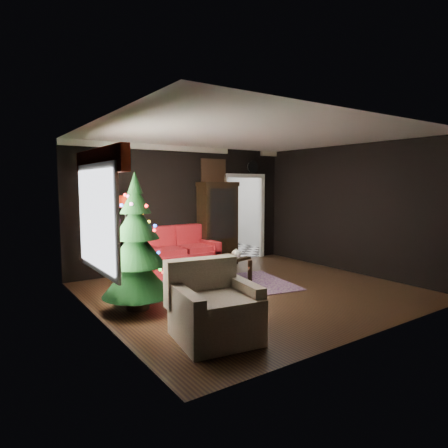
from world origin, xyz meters
TOP-DOWN VIEW (x-y plane):
  - floor at (0.00, 0.00)m, footprint 5.50×5.50m
  - ceiling at (0.00, 0.00)m, footprint 5.50×5.50m
  - wall_back at (0.00, 2.50)m, footprint 5.50×0.00m
  - wall_front at (0.00, -2.50)m, footprint 5.50×0.00m
  - wall_left at (-2.75, 0.00)m, footprint 0.00×5.50m
  - wall_right at (2.75, 0.00)m, footprint 0.00×5.50m
  - doorway at (1.70, 2.50)m, footprint 1.10×0.10m
  - left_window at (-2.71, 0.20)m, footprint 0.05×1.60m
  - valance at (-2.63, 0.20)m, footprint 0.12×2.10m
  - kitchen_floor at (1.70, 4.00)m, footprint 3.00×3.00m
  - kitchen_window at (1.70, 5.45)m, footprint 0.70×0.06m
  - rug at (-0.14, 0.50)m, footprint 2.61×2.09m
  - loveseat at (-0.40, 2.05)m, footprint 1.70×0.90m
  - curio_cabinet at (0.75, 2.27)m, footprint 0.90×0.45m
  - floor_lamp at (-1.58, 2.10)m, footprint 0.37×0.37m
  - christmas_tree at (-2.15, 0.11)m, footprint 1.31×1.31m
  - armchair at (-1.76, -1.48)m, footprint 1.15×1.15m
  - coffee_table at (-0.10, 0.81)m, footprint 1.18×0.88m
  - teapot at (0.08, 0.60)m, footprint 0.25×0.25m
  - cup_a at (-0.47, 0.60)m, footprint 0.09×0.09m
  - cup_b at (-0.52, 0.65)m, footprint 0.09×0.09m
  - book at (0.21, 0.74)m, footprint 0.17×0.09m
  - wall_clock at (1.95, 2.45)m, footprint 0.32×0.32m
  - painting at (0.75, 2.46)m, footprint 0.62×0.05m
  - kitchen_counter at (1.70, 5.20)m, footprint 1.80×0.60m
  - kitchen_table at (1.40, 3.70)m, footprint 0.70×0.70m

SIDE VIEW (x-z plane):
  - floor at x=0.00m, z-range 0.00..0.00m
  - kitchen_floor at x=1.70m, z-range 0.00..0.00m
  - rug at x=-0.14m, z-range 0.00..0.01m
  - coffee_table at x=-0.10m, z-range 0.01..0.48m
  - kitchen_table at x=1.40m, z-range 0.00..0.75m
  - kitchen_counter at x=1.70m, z-range 0.00..0.90m
  - armchair at x=-1.76m, z-range -0.05..0.97m
  - loveseat at x=-0.40m, z-range 0.00..1.00m
  - cup_a at x=-0.47m, z-range 0.48..0.55m
  - cup_b at x=-0.52m, z-range 0.48..0.55m
  - teapot at x=0.08m, z-range 0.48..0.68m
  - book at x=0.21m, z-range 0.48..0.72m
  - floor_lamp at x=-1.58m, z-range -0.05..1.71m
  - curio_cabinet at x=0.75m, z-range 0.00..1.90m
  - doorway at x=1.70m, z-range 0.00..2.10m
  - christmas_tree at x=-2.15m, z-range 0.03..2.07m
  - wall_back at x=0.00m, z-range -1.35..4.15m
  - wall_front at x=0.00m, z-range -1.35..4.15m
  - wall_left at x=-2.75m, z-range -1.35..4.15m
  - wall_right at x=2.75m, z-range -1.35..4.15m
  - left_window at x=-2.71m, z-range 0.75..2.15m
  - kitchen_window at x=1.70m, z-range 1.35..2.05m
  - painting at x=0.75m, z-range 1.99..2.51m
  - valance at x=-2.63m, z-range 2.10..2.44m
  - wall_clock at x=1.95m, z-range 2.35..2.41m
  - ceiling at x=0.00m, z-range 2.80..2.80m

